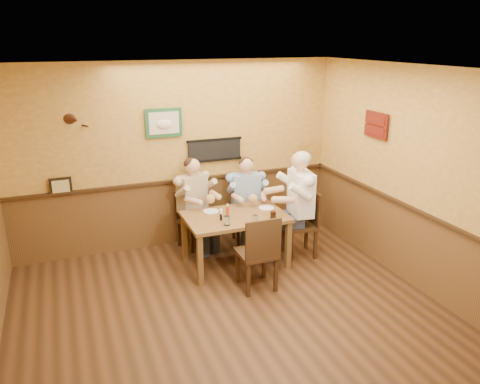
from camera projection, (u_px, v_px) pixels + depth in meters
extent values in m
plane|color=#372110|center=(238.00, 326.00, 5.29)|extent=(5.00, 5.00, 0.00)
cube|color=silver|center=(237.00, 71.00, 4.41)|extent=(5.00, 5.00, 0.02)
cube|color=gold|center=(178.00, 156.00, 7.06)|extent=(5.00, 0.02, 2.80)
cube|color=gold|center=(396.00, 355.00, 2.64)|extent=(5.00, 0.02, 2.80)
cube|color=gold|center=(428.00, 184.00, 5.71)|extent=(0.02, 5.00, 2.80)
cube|color=brown|center=(181.00, 212.00, 7.33)|extent=(5.00, 0.02, 1.00)
cube|color=brown|center=(418.00, 251.00, 5.99)|extent=(0.02, 5.00, 1.00)
cube|color=black|center=(215.00, 150.00, 7.21)|extent=(0.88, 0.03, 0.34)
cube|color=#1C532D|center=(164.00, 123.00, 6.79)|extent=(0.54, 0.03, 0.42)
cube|color=black|center=(61.00, 187.00, 6.53)|extent=(0.30, 0.03, 0.26)
cube|color=maroon|center=(376.00, 125.00, 6.46)|extent=(0.03, 0.48, 0.36)
cube|color=brown|center=(235.00, 217.00, 6.51)|extent=(1.40, 0.90, 0.05)
cube|color=brown|center=(200.00, 261.00, 6.06)|extent=(0.07, 0.07, 0.70)
cube|color=brown|center=(288.00, 245.00, 6.50)|extent=(0.07, 0.07, 0.70)
cube|color=brown|center=(185.00, 238.00, 6.75)|extent=(0.07, 0.07, 0.70)
cube|color=brown|center=(265.00, 225.00, 7.19)|extent=(0.07, 0.07, 0.70)
cylinder|color=white|center=(227.00, 221.00, 6.14)|extent=(0.10, 0.10, 0.13)
cylinder|color=silver|center=(255.00, 219.00, 6.21)|extent=(0.10, 0.10, 0.11)
cylinder|color=black|center=(273.00, 215.00, 6.37)|extent=(0.09, 0.09, 0.10)
cylinder|color=#B62D13|center=(228.00, 211.00, 6.42)|extent=(0.05, 0.05, 0.17)
cylinder|color=white|center=(221.00, 213.00, 6.46)|extent=(0.05, 0.05, 0.10)
cylinder|color=black|center=(221.00, 217.00, 6.31)|extent=(0.04, 0.04, 0.08)
cylinder|color=silver|center=(211.00, 211.00, 6.63)|extent=(0.28, 0.28, 0.01)
cylinder|color=white|center=(266.00, 208.00, 6.76)|extent=(0.26, 0.26, 0.01)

